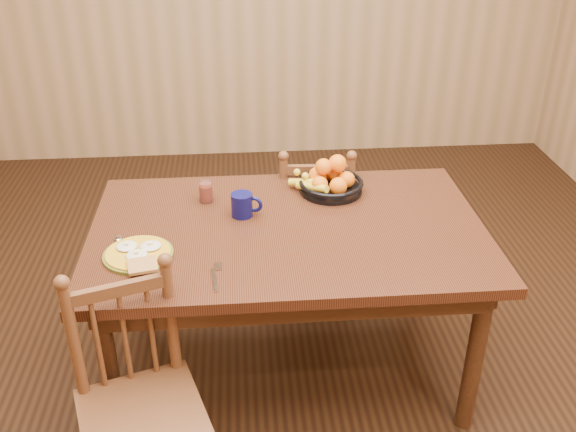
{
  "coord_description": "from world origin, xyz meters",
  "views": [
    {
      "loc": [
        -0.18,
        -2.25,
        2.06
      ],
      "look_at": [
        0.0,
        0.0,
        0.8
      ],
      "focal_mm": 40.0,
      "sensor_mm": 36.0,
      "label": 1
    }
  ],
  "objects": [
    {
      "name": "fork",
      "position": [
        -0.29,
        -0.33,
        0.75
      ],
      "size": [
        0.04,
        0.18,
        0.0
      ],
      "rotation": [
        0.0,
        0.0,
        0.1
      ],
      "color": "silver",
      "rests_on": "dining_table"
    },
    {
      "name": "dining_table",
      "position": [
        0.0,
        0.0,
        0.67
      ],
      "size": [
        1.6,
        1.0,
        0.75
      ],
      "color": "black",
      "rests_on": "ground"
    },
    {
      "name": "spoon",
      "position": [
        -0.67,
        -0.07,
        0.75
      ],
      "size": [
        0.04,
        0.16,
        0.01
      ],
      "rotation": [
        0.0,
        0.0,
        0.09
      ],
      "color": "silver",
      "rests_on": "dining_table"
    },
    {
      "name": "fruit_bowl",
      "position": [
        0.21,
        0.3,
        0.8
      ],
      "size": [
        0.32,
        0.29,
        0.17
      ],
      "color": "black",
      "rests_on": "dining_table"
    },
    {
      "name": "chair_near",
      "position": [
        -0.56,
        -0.61,
        0.43
      ],
      "size": [
        0.5,
        0.49,
        0.89
      ],
      "rotation": [
        0.0,
        0.0,
        0.32
      ],
      "color": "#4F2F17",
      "rests_on": "ground"
    },
    {
      "name": "coffee_mug",
      "position": [
        -0.18,
        0.11,
        0.8
      ],
      "size": [
        0.13,
        0.09,
        0.1
      ],
      "color": "#0B0B3D",
      "rests_on": "dining_table"
    },
    {
      "name": "juice_glass",
      "position": [
        -0.34,
        0.25,
        0.79
      ],
      "size": [
        0.06,
        0.06,
        0.09
      ],
      "color": "silver",
      "rests_on": "dining_table"
    },
    {
      "name": "breakfast_plate",
      "position": [
        -0.58,
        -0.18,
        0.76
      ],
      "size": [
        0.26,
        0.3,
        0.04
      ],
      "color": "#59601E",
      "rests_on": "dining_table"
    },
    {
      "name": "room",
      "position": [
        0.0,
        0.0,
        1.35
      ],
      "size": [
        4.52,
        5.02,
        2.72
      ],
      "color": "black",
      "rests_on": "ground"
    },
    {
      "name": "chair_far",
      "position": [
        0.18,
        0.59,
        0.42
      ],
      "size": [
        0.41,
        0.4,
        0.86
      ],
      "rotation": [
        0.0,
        0.0,
        3.07
      ],
      "color": "#4F2F17",
      "rests_on": "ground"
    }
  ]
}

